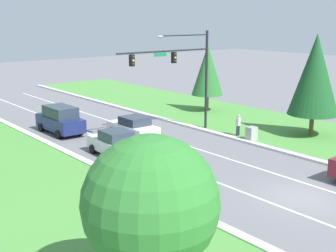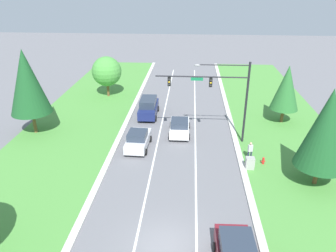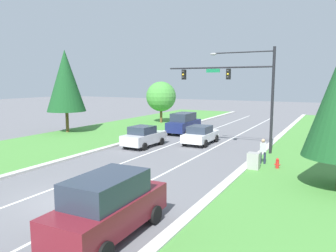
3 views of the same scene
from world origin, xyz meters
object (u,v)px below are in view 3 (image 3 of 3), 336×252
utility_cabinet (253,161)px  oak_far_left_tree (161,97)px  traffic_signal_mast (240,83)px  fire_hydrant (277,164)px  white_sedan (201,135)px  conifer_mid_left_tree (66,81)px  burgundy_suv (109,205)px  pedestrian (263,150)px  silver_sedan (144,136)px  navy_suv (184,123)px

utility_cabinet → oak_far_left_tree: (-15.83, 17.11, 2.86)m
traffic_signal_mast → utility_cabinet: (2.35, -4.89, -4.66)m
traffic_signal_mast → fire_hydrant: (3.60, -4.08, -4.85)m
traffic_signal_mast → white_sedan: (-3.63, 1.38, -4.39)m
fire_hydrant → conifer_mid_left_tree: conifer_mid_left_tree is taller
fire_hydrant → oak_far_left_tree: 23.80m
traffic_signal_mast → burgundy_suv: (-0.03, -15.75, -4.08)m
traffic_signal_mast → pedestrian: size_ratio=4.94×
burgundy_suv → conifer_mid_left_tree: (-18.13, 16.35, 4.25)m
silver_sedan → fire_hydrant: (10.91, -2.20, -0.50)m
burgundy_suv → navy_suv: burgundy_suv is taller
traffic_signal_mast → pedestrian: 6.00m
white_sedan → pedestrian: size_ratio=2.59×
traffic_signal_mast → oak_far_left_tree: 18.28m
navy_suv → pedestrian: size_ratio=2.84×
white_sedan → silver_sedan: bearing=-139.0°
silver_sedan → oak_far_left_tree: bearing=115.8°
pedestrian → oak_far_left_tree: oak_far_left_tree is taller
navy_suv → conifer_mid_left_tree: bearing=-154.7°
navy_suv → oak_far_left_tree: (-6.16, 6.35, 2.32)m
silver_sedan → traffic_signal_mast: bearing=16.7°
silver_sedan → utility_cabinet: (9.66, -3.01, -0.31)m
white_sedan → oak_far_left_tree: bearing=131.7°
pedestrian → conifer_mid_left_tree: 21.56m
utility_cabinet → pedestrian: bearing=81.8°
navy_suv → pedestrian: bearing=-43.7°
oak_far_left_tree → white_sedan: bearing=-47.7°
utility_cabinet → oak_far_left_tree: 23.48m
traffic_signal_mast → conifer_mid_left_tree: bearing=178.1°
pedestrian → oak_far_left_tree: 22.51m
fire_hydrant → silver_sedan: bearing=168.6°
burgundy_suv → fire_hydrant: size_ratio=7.15×
navy_suv → burgundy_suv: bearing=-72.0°
burgundy_suv → pedestrian: bearing=76.6°
oak_far_left_tree → pedestrian: bearing=-44.2°
pedestrian → burgundy_suv: bearing=63.2°
silver_sedan → conifer_mid_left_tree: bearing=169.3°
burgundy_suv → white_sedan: size_ratio=1.14×
white_sedan → navy_suv: (-3.69, 4.49, 0.27)m
fire_hydrant → conifer_mid_left_tree: size_ratio=0.08×
burgundy_suv → utility_cabinet: burgundy_suv is taller
fire_hydrant → conifer_mid_left_tree: bearing=167.8°
navy_suv → conifer_mid_left_tree: conifer_mid_left_tree is taller
silver_sedan → conifer_mid_left_tree: 12.01m
burgundy_suv → fire_hydrant: bearing=71.2°
pedestrian → oak_far_left_tree: (-16.05, 15.59, 2.46)m
silver_sedan → white_sedan: silver_sedan is taller
white_sedan → conifer_mid_left_tree: (-14.53, -0.78, 4.56)m
white_sedan → conifer_mid_left_tree: bearing=-177.5°
white_sedan → pedestrian: 7.81m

